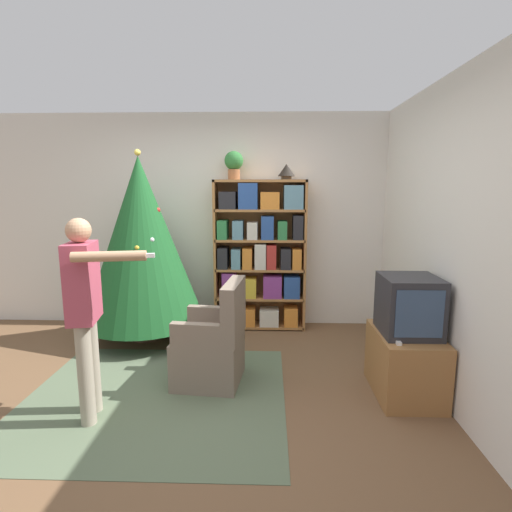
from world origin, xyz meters
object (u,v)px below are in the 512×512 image
at_px(christmas_tree, 142,241).
at_px(table_lamp, 286,171).
at_px(potted_plant, 234,163).
at_px(bookshelf, 260,254).
at_px(television, 409,305).
at_px(standing_person, 85,304).
at_px(armchair, 213,347).

distance_m(christmas_tree, table_lamp, 1.83).
xyz_separation_m(potted_plant, table_lamp, (0.61, 0.00, -0.09)).
distance_m(bookshelf, television, 2.02).
bearing_deg(potted_plant, table_lamp, 0.00).
height_order(television, table_lamp, table_lamp).
distance_m(television, standing_person, 2.50).
height_order(bookshelf, television, bookshelf).
bearing_deg(bookshelf, television, -51.85).
distance_m(armchair, standing_person, 1.17).
distance_m(christmas_tree, armchair, 1.60).
bearing_deg(table_lamp, armchair, -115.78).
bearing_deg(table_lamp, christmas_tree, -165.98).
height_order(armchair, standing_person, standing_person).
distance_m(bookshelf, table_lamp, 1.03).
bearing_deg(armchair, bookshelf, 170.61).
relative_size(potted_plant, table_lamp, 1.64).
height_order(television, potted_plant, potted_plant).
distance_m(television, table_lamp, 2.17).
distance_m(television, christmas_tree, 2.84).
height_order(television, standing_person, standing_person).
xyz_separation_m(christmas_tree, potted_plant, (1.00, 0.40, 0.86)).
xyz_separation_m(television, armchair, (-1.63, 0.17, -0.45)).
height_order(christmas_tree, table_lamp, christmas_tree).
bearing_deg(armchair, standing_person, -48.83).
bearing_deg(armchair, christmas_tree, -132.11).
relative_size(television, table_lamp, 2.38).
height_order(bookshelf, armchair, bookshelf).
bearing_deg(christmas_tree, potted_plant, 21.95).
bearing_deg(potted_plant, standing_person, -114.24).
bearing_deg(bookshelf, christmas_tree, -163.24).
bearing_deg(standing_person, bookshelf, 138.94).
xyz_separation_m(bookshelf, potted_plant, (-0.31, 0.01, 1.07)).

